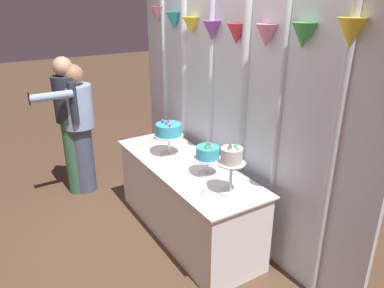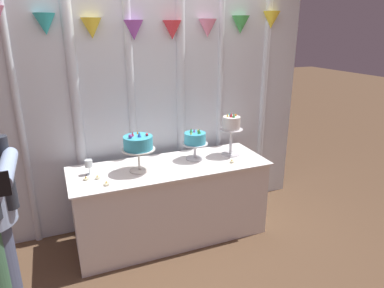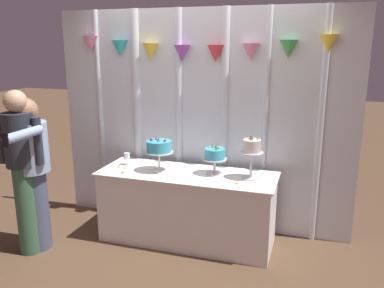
# 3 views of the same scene
# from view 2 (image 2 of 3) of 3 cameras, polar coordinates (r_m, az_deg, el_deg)

# --- Properties ---
(ground_plane) EXTENTS (24.00, 24.00, 0.00)m
(ground_plane) POSITION_cam_2_polar(r_m,az_deg,el_deg) (3.47, -2.81, -15.73)
(ground_plane) COLOR brown
(draped_curtain) EXTENTS (3.33, 0.18, 2.41)m
(draped_curtain) POSITION_cam_2_polar(r_m,az_deg,el_deg) (3.45, -6.54, 7.21)
(draped_curtain) COLOR silver
(draped_curtain) RESTS_ON ground_plane
(cake_table) EXTENTS (1.83, 0.66, 0.75)m
(cake_table) POSITION_cam_2_polar(r_m,az_deg,el_deg) (3.36, -3.50, -9.50)
(cake_table) COLOR white
(cake_table) RESTS_ON ground_plane
(cake_display_leftmost) EXTENTS (0.29, 0.29, 0.37)m
(cake_display_leftmost) POSITION_cam_2_polar(r_m,az_deg,el_deg) (3.01, -8.93, -0.08)
(cake_display_leftmost) COLOR silver
(cake_display_leftmost) RESTS_ON cake_table
(cake_display_center) EXTENTS (0.25, 0.25, 0.31)m
(cake_display_center) POSITION_cam_2_polar(r_m,az_deg,el_deg) (3.28, 0.50, 0.66)
(cake_display_center) COLOR silver
(cake_display_center) RESTS_ON cake_table
(cake_display_rightmost) EXTENTS (0.23, 0.23, 0.44)m
(cake_display_rightmost) POSITION_cam_2_polar(r_m,az_deg,el_deg) (3.38, 6.55, 2.90)
(cake_display_rightmost) COLOR silver
(cake_display_rightmost) RESTS_ON cake_table
(wine_glass) EXTENTS (0.07, 0.07, 0.13)m
(wine_glass) POSITION_cam_2_polar(r_m,az_deg,el_deg) (3.09, -16.79, -3.21)
(wine_glass) COLOR silver
(wine_glass) RESTS_ON cake_table
(tealight_far_left) EXTENTS (0.05, 0.05, 0.03)m
(tealight_far_left) POSITION_cam_2_polar(r_m,az_deg,el_deg) (3.02, -17.19, -5.57)
(tealight_far_left) COLOR beige
(tealight_far_left) RESTS_ON cake_table
(tealight_near_left) EXTENTS (0.04, 0.04, 0.03)m
(tealight_near_left) POSITION_cam_2_polar(r_m,az_deg,el_deg) (3.01, -15.43, -5.44)
(tealight_near_left) COLOR beige
(tealight_near_left) RESTS_ON cake_table
(tealight_near_right) EXTENTS (0.05, 0.05, 0.04)m
(tealight_near_right) POSITION_cam_2_polar(r_m,az_deg,el_deg) (2.88, -14.00, -6.47)
(tealight_near_right) COLOR beige
(tealight_near_right) RESTS_ON cake_table
(tealight_far_right) EXTENTS (0.04, 0.04, 0.04)m
(tealight_far_right) POSITION_cam_2_polar(r_m,az_deg,el_deg) (3.26, 6.63, -2.95)
(tealight_far_right) COLOR beige
(tealight_far_right) RESTS_ON cake_table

